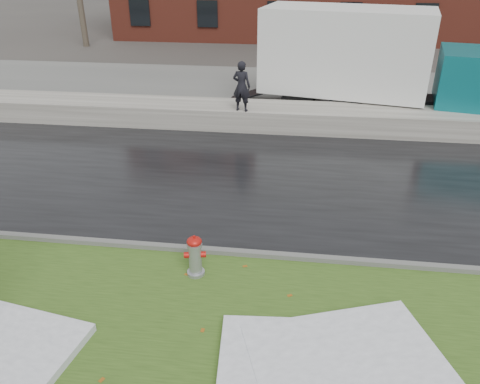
# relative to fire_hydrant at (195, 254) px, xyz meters

# --- Properties ---
(ground) EXTENTS (120.00, 120.00, 0.00)m
(ground) POSITION_rel_fire_hydrant_xyz_m (0.35, -0.28, -0.50)
(ground) COLOR #47423D
(ground) RESTS_ON ground
(verge) EXTENTS (60.00, 4.50, 0.04)m
(verge) POSITION_rel_fire_hydrant_xyz_m (0.35, -1.53, -0.48)
(verge) COLOR #304918
(verge) RESTS_ON ground
(road) EXTENTS (60.00, 7.00, 0.03)m
(road) POSITION_rel_fire_hydrant_xyz_m (0.35, 4.22, -0.48)
(road) COLOR black
(road) RESTS_ON ground
(parking_lot) EXTENTS (60.00, 9.00, 0.03)m
(parking_lot) POSITION_rel_fire_hydrant_xyz_m (0.35, 12.72, -0.48)
(parking_lot) COLOR slate
(parking_lot) RESTS_ON ground
(curb) EXTENTS (60.00, 0.15, 0.14)m
(curb) POSITION_rel_fire_hydrant_xyz_m (0.35, 0.72, -0.43)
(curb) COLOR slate
(curb) RESTS_ON ground
(snowbank) EXTENTS (60.00, 1.60, 0.75)m
(snowbank) POSITION_rel_fire_hydrant_xyz_m (0.35, 8.42, -0.12)
(snowbank) COLOR #B8B3A9
(snowbank) RESTS_ON ground
(fire_hydrant) EXTENTS (0.42, 0.38, 0.85)m
(fire_hydrant) POSITION_rel_fire_hydrant_xyz_m (0.00, 0.00, 0.00)
(fire_hydrant) COLOR #999AA0
(fire_hydrant) RESTS_ON verge
(box_truck) EXTENTS (11.25, 4.34, 3.71)m
(box_truck) POSITION_rel_fire_hydrant_xyz_m (4.46, 10.29, 1.47)
(box_truck) COLOR black
(box_truck) RESTS_ON ground
(worker) EXTENTS (0.66, 0.50, 1.62)m
(worker) POSITION_rel_fire_hydrant_xyz_m (-0.11, 7.82, 1.06)
(worker) COLOR black
(worker) RESTS_ON snowbank
(snow_patch_near) EXTENTS (2.75, 2.20, 0.16)m
(snow_patch_near) POSITION_rel_fire_hydrant_xyz_m (2.11, -2.12, -0.38)
(snow_patch_near) COLOR white
(snow_patch_near) RESTS_ON verge
(snow_patch_far) EXTENTS (2.44, 1.96, 0.14)m
(snow_patch_far) POSITION_rel_fire_hydrant_xyz_m (-2.51, -2.26, -0.39)
(snow_patch_far) COLOR white
(snow_patch_far) RESTS_ON verge
(snow_patch_side) EXTENTS (3.24, 2.63, 0.18)m
(snow_patch_side) POSITION_rel_fire_hydrant_xyz_m (2.65, -1.82, -0.37)
(snow_patch_side) COLOR white
(snow_patch_side) RESTS_ON verge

